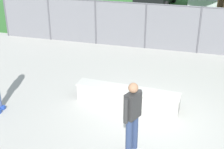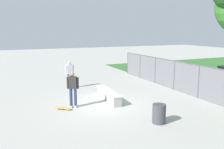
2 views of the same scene
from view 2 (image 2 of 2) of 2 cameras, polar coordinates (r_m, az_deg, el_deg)
The scene contains 7 objects.
ground_plane at distance 12.57m, azimuth -2.24°, elevation -7.19°, with size 80.00×80.00×0.00m, color #ADAAA3.
concrete_ledge at distance 13.41m, azimuth -0.90°, elevation -4.86°, with size 3.07×0.70×0.53m.
skateboarder at distance 12.02m, azimuth -9.32°, elevation -3.16°, with size 0.39×0.56×1.82m.
skateboard at distance 12.01m, azimuth -11.60°, elevation -7.89°, with size 0.66×0.74×0.09m.
chainlink_fence at distance 15.13m, azimuth 17.19°, elevation -0.59°, with size 15.13×0.07×1.91m.
bystander at distance 16.08m, azimuth -10.05°, elevation 0.27°, with size 0.28×0.60×1.82m.
trash_bin at distance 10.25m, azimuth 11.17°, elevation -9.18°, with size 0.56×0.56×0.81m, color #3F3F44.
Camera 2 is at (11.12, -4.44, 3.82)m, focal length 38.31 mm.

